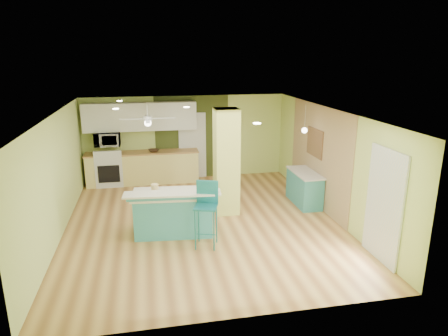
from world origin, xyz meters
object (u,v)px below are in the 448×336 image
(bar_stool, at_px, (207,203))
(fruit_bowl, at_px, (154,151))
(peninsula, at_px, (174,212))
(side_counter, at_px, (304,188))
(canister, at_px, (155,188))

(bar_stool, xyz_separation_m, fruit_bowl, (-0.90, 4.22, 0.10))
(peninsula, bearing_deg, side_counter, 23.31)
(bar_stool, relative_size, canister, 8.37)
(bar_stool, bearing_deg, peninsula, 150.55)
(bar_stool, relative_size, side_counter, 1.01)
(fruit_bowl, bearing_deg, canister, -91.15)
(side_counter, relative_size, fruit_bowl, 4.12)
(peninsula, relative_size, side_counter, 1.51)
(peninsula, height_order, bar_stool, bar_stool)
(peninsula, distance_m, fruit_bowl, 3.60)
(peninsula, bearing_deg, fruit_bowl, 99.90)
(side_counter, bearing_deg, peninsula, -161.84)
(peninsula, xyz_separation_m, fruit_bowl, (-0.29, 3.55, 0.50))
(peninsula, distance_m, bar_stool, 0.99)
(side_counter, height_order, canister, canister)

